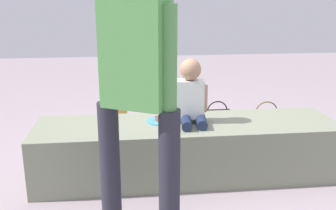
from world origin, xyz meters
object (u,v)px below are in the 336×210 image
object	(u,v)px
child_seated	(191,95)
gift_bag	(116,117)
cake_plate	(161,119)
adult_standing	(136,69)
handbag_brown_canvas	(266,123)
water_bottle_near_gift	(239,139)
cake_box_white	(161,119)
handbag_black_leather	(217,122)

from	to	relation	value
child_seated	gift_bag	bearing A→B (deg)	118.72
child_seated	cake_plate	bearing A→B (deg)	169.83
adult_standing	handbag_brown_canvas	size ratio (longest dim) A/B	4.68
water_bottle_near_gift	gift_bag	bearing A→B (deg)	151.36
gift_bag	water_bottle_near_gift	world-z (taller)	gift_bag
water_bottle_near_gift	handbag_brown_canvas	size ratio (longest dim) A/B	0.55
cake_plate	gift_bag	world-z (taller)	cake_plate
cake_plate	water_bottle_near_gift	distance (m)	0.93
child_seated	cake_box_white	bearing A→B (deg)	95.02
handbag_brown_canvas	child_seated	bearing A→B (deg)	-139.69
cake_plate	cake_box_white	world-z (taller)	cake_plate
cake_box_white	child_seated	bearing A→B (deg)	-84.98
gift_bag	adult_standing	bearing A→B (deg)	-85.05
child_seated	gift_bag	xyz separation A→B (m)	(-0.58, 1.06, -0.49)
child_seated	handbag_black_leather	xyz separation A→B (m)	(0.43, 0.87, -0.52)
adult_standing	water_bottle_near_gift	xyz separation A→B (m)	(0.96, 1.21, -0.91)
cake_box_white	gift_bag	bearing A→B (deg)	-163.52
child_seated	gift_bag	distance (m)	1.31
cake_plate	handbag_brown_canvas	world-z (taller)	cake_plate
cake_plate	water_bottle_near_gift	world-z (taller)	cake_plate
adult_standing	cake_plate	distance (m)	0.99
handbag_black_leather	gift_bag	bearing A→B (deg)	169.40
adult_standing	child_seated	bearing A→B (deg)	60.89
cake_plate	water_bottle_near_gift	xyz separation A→B (m)	(0.75, 0.41, -0.36)
adult_standing	gift_bag	world-z (taller)	adult_standing
gift_bag	cake_box_white	xyz separation A→B (m)	(0.48, 0.14, -0.09)
gift_bag	child_seated	bearing A→B (deg)	-61.28
adult_standing	cake_box_white	world-z (taller)	adult_standing
cake_box_white	handbag_black_leather	bearing A→B (deg)	-31.71
adult_standing	handbag_black_leather	distance (m)	2.04
child_seated	adult_standing	size ratio (longest dim) A/B	0.29
gift_bag	handbag_brown_canvas	world-z (taller)	handbag_brown_canvas
child_seated	water_bottle_near_gift	world-z (taller)	child_seated
gift_bag	water_bottle_near_gift	bearing A→B (deg)	-28.64
child_seated	water_bottle_near_gift	xyz separation A→B (m)	(0.53, 0.45, -0.55)
water_bottle_near_gift	cake_box_white	bearing A→B (deg)	130.43
cake_plate	handbag_black_leather	size ratio (longest dim) A/B	0.66
cake_box_white	handbag_brown_canvas	distance (m)	1.10
cake_plate	gift_bag	distance (m)	1.13
child_seated	gift_bag	world-z (taller)	child_seated
child_seated	adult_standing	xyz separation A→B (m)	(-0.42, -0.76, 0.35)
child_seated	handbag_black_leather	bearing A→B (deg)	63.86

